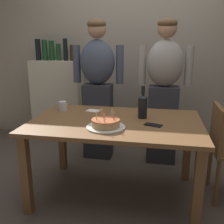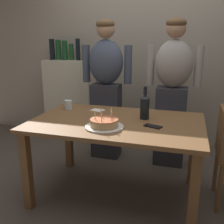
# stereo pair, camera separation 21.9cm
# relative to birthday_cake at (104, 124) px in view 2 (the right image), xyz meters

# --- Properties ---
(ground_plane) EXTENTS (10.00, 10.00, 0.00)m
(ground_plane) POSITION_rel_birthday_cake_xyz_m (0.05, 0.21, -0.77)
(ground_plane) COLOR #564C44
(back_wall) EXTENTS (5.20, 0.10, 2.60)m
(back_wall) POSITION_rel_birthday_cake_xyz_m (0.05, 1.76, 0.53)
(back_wall) COLOR #9E9384
(back_wall) RESTS_ON ground_plane
(dining_table) EXTENTS (1.50, 0.96, 0.74)m
(dining_table) POSITION_rel_birthday_cake_xyz_m (0.05, 0.21, -0.13)
(dining_table) COLOR brown
(dining_table) RESTS_ON ground_plane
(birthday_cake) EXTENTS (0.32, 0.32, 0.14)m
(birthday_cake) POSITION_rel_birthday_cake_xyz_m (0.00, 0.00, 0.00)
(birthday_cake) COLOR white
(birthday_cake) RESTS_ON dining_table
(water_glass_near) EXTENTS (0.08, 0.08, 0.09)m
(water_glass_near) POSITION_rel_birthday_cake_xyz_m (-0.54, 0.45, 0.01)
(water_glass_near) COLOR silver
(water_glass_near) RESTS_ON dining_table
(wine_bottle) EXTENTS (0.08, 0.08, 0.30)m
(wine_bottle) POSITION_rel_birthday_cake_xyz_m (0.27, 0.34, 0.08)
(wine_bottle) COLOR black
(wine_bottle) RESTS_ON dining_table
(cell_phone) EXTENTS (0.16, 0.12, 0.01)m
(cell_phone) POSITION_rel_birthday_cake_xyz_m (0.38, 0.13, -0.03)
(cell_phone) COLOR black
(cell_phone) RESTS_ON dining_table
(napkin_stack) EXTENTS (0.15, 0.13, 0.01)m
(napkin_stack) POSITION_rel_birthday_cake_xyz_m (-0.23, 0.48, -0.03)
(napkin_stack) COLOR white
(napkin_stack) RESTS_ON dining_table
(person_man_bearded) EXTENTS (0.61, 0.27, 1.66)m
(person_man_bearded) POSITION_rel_birthday_cake_xyz_m (-0.31, 1.03, 0.10)
(person_man_bearded) COLOR #33333D
(person_man_bearded) RESTS_ON ground_plane
(person_woman_cardigan) EXTENTS (0.61, 0.27, 1.66)m
(person_woman_cardigan) POSITION_rel_birthday_cake_xyz_m (0.47, 1.03, 0.10)
(person_woman_cardigan) COLOR #33333D
(person_woman_cardigan) RESTS_ON ground_plane
(shelf_cabinet) EXTENTS (0.71, 0.30, 1.45)m
(shelf_cabinet) POSITION_rel_birthday_cake_xyz_m (-1.04, 1.54, -0.17)
(shelf_cabinet) COLOR beige
(shelf_cabinet) RESTS_ON ground_plane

